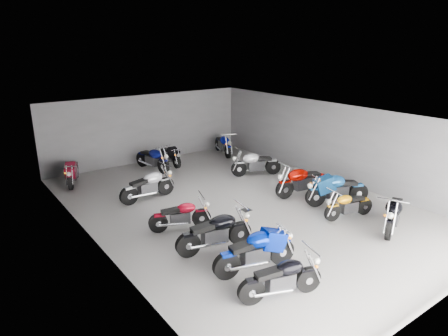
{
  "coord_description": "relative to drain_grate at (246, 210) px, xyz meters",
  "views": [
    {
      "loc": [
        -8.13,
        -10.3,
        5.57
      ],
      "look_at": [
        0.35,
        1.29,
        1.0
      ],
      "focal_mm": 32.0,
      "sensor_mm": 36.0,
      "label": 1
    }
  ],
  "objects": [
    {
      "name": "motorcycle_left_b",
      "position": [
        -2.23,
        -3.1,
        0.55
      ],
      "size": [
        2.28,
        0.62,
        1.01
      ],
      "rotation": [
        0.0,
        0.0,
        -1.76
      ],
      "color": "black",
      "rests_on": "ground"
    },
    {
      "name": "motorcycle_left_a",
      "position": [
        -2.49,
        -4.29,
        0.49
      ],
      "size": [
        2.0,
        0.74,
        0.9
      ],
      "rotation": [
        0.0,
        0.0,
        -1.87
      ],
      "color": "black",
      "rests_on": "ground"
    },
    {
      "name": "wall_back",
      "position": [
        0.0,
        7.5,
        1.59
      ],
      "size": [
        10.0,
        0.1,
        3.2
      ],
      "primitive_type": "cube",
      "color": "slate",
      "rests_on": "ground"
    },
    {
      "name": "motorcycle_left_d",
      "position": [
        -2.56,
        0.06,
        0.46
      ],
      "size": [
        1.88,
        0.77,
        0.86
      ],
      "rotation": [
        0.0,
        0.0,
        -1.91
      ],
      "color": "black",
      "rests_on": "ground"
    },
    {
      "name": "motorcycle_left_f",
      "position": [
        -2.28,
        2.89,
        0.53
      ],
      "size": [
        2.22,
        0.48,
        0.97
      ],
      "rotation": [
        0.0,
        0.0,
        -1.49
      ],
      "color": "black",
      "rests_on": "ground"
    },
    {
      "name": "motorcycle_right_c",
      "position": [
        2.88,
        -1.5,
        0.56
      ],
      "size": [
        2.24,
        1.09,
        1.05
      ],
      "rotation": [
        0.0,
        0.0,
        1.16
      ],
      "color": "black",
      "rests_on": "ground"
    },
    {
      "name": "motorcycle_back_d",
      "position": [
        0.46,
        6.24,
        0.47
      ],
      "size": [
        0.39,
        1.96,
        0.86
      ],
      "rotation": [
        0.0,
        0.0,
        3.12
      ],
      "color": "black",
      "rests_on": "ground"
    },
    {
      "name": "drain_grate",
      "position": [
        0.0,
        0.0,
        0.0
      ],
      "size": [
        0.32,
        0.32,
        0.01
      ],
      "primitive_type": "cube",
      "color": "black",
      "rests_on": "ground"
    },
    {
      "name": "ground",
      "position": [
        0.0,
        0.5,
        -0.01
      ],
      "size": [
        14.0,
        14.0,
        0.0
      ],
      "primitive_type": "plane",
      "color": "gray",
      "rests_on": "ground"
    },
    {
      "name": "motorcycle_back_f",
      "position": [
        3.55,
        6.23,
        0.53
      ],
      "size": [
        0.81,
        2.16,
        0.98
      ],
      "rotation": [
        0.0,
        0.0,
        2.84
      ],
      "color": "black",
      "rests_on": "ground"
    },
    {
      "name": "wall_right",
      "position": [
        5.0,
        0.5,
        1.59
      ],
      "size": [
        0.1,
        14.0,
        3.2
      ],
      "primitive_type": "cube",
      "color": "slate",
      "rests_on": "ground"
    },
    {
      "name": "motorcycle_right_d",
      "position": [
        2.59,
        -0.14,
        0.56
      ],
      "size": [
        2.34,
        0.63,
        1.03
      ],
      "rotation": [
        0.0,
        0.0,
        1.39
      ],
      "color": "black",
      "rests_on": "ground"
    },
    {
      "name": "motorcycle_back_a",
      "position": [
        -4.01,
        6.25,
        0.51
      ],
      "size": [
        0.99,
        2.01,
        0.94
      ],
      "rotation": [
        0.0,
        0.0,
        2.73
      ],
      "color": "black",
      "rests_on": "ground"
    },
    {
      "name": "motorcycle_right_f",
      "position": [
        2.7,
        2.68,
        0.53
      ],
      "size": [
        2.09,
        1.03,
        0.98
      ],
      "rotation": [
        0.0,
        0.0,
        1.16
      ],
      "color": "black",
      "rests_on": "ground"
    },
    {
      "name": "motorcycle_left_c",
      "position": [
        -2.44,
        -1.64,
        0.54
      ],
      "size": [
        2.26,
        0.6,
        1.0
      ],
      "rotation": [
        0.0,
        0.0,
        -1.75
      ],
      "color": "black",
      "rests_on": "ground"
    },
    {
      "name": "ceiling",
      "position": [
        0.0,
        0.5,
        3.21
      ],
      "size": [
        10.0,
        14.0,
        0.04
      ],
      "primitive_type": "cube",
      "color": "black",
      "rests_on": "wall_back"
    },
    {
      "name": "motorcycle_right_a",
      "position": [
        2.7,
        -3.82,
        0.55
      ],
      "size": [
        2.15,
        1.09,
        1.01
      ],
      "rotation": [
        0.0,
        0.0,
        2.0
      ],
      "color": "black",
      "rests_on": "ground"
    },
    {
      "name": "wall_left",
      "position": [
        -5.0,
        0.5,
        1.59
      ],
      "size": [
        0.1,
        14.0,
        3.2
      ],
      "primitive_type": "cube",
      "color": "slate",
      "rests_on": "ground"
    },
    {
      "name": "motorcycle_right_b",
      "position": [
        2.3,
        -2.46,
        0.45
      ],
      "size": [
        1.88,
        0.55,
        0.83
      ],
      "rotation": [
        0.0,
        0.0,
        1.36
      ],
      "color": "black",
      "rests_on": "ground"
    },
    {
      "name": "motorcycle_back_c",
      "position": [
        -0.56,
        5.97,
        0.53
      ],
      "size": [
        0.62,
        2.23,
        0.99
      ],
      "rotation": [
        0.0,
        0.0,
        3.34
      ],
      "color": "black",
      "rests_on": "ground"
    }
  ]
}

